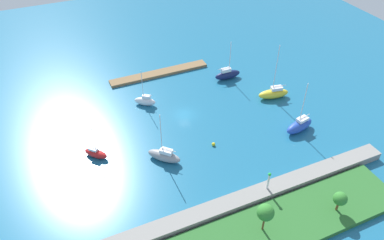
{
  "coord_description": "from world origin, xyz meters",
  "views": [
    {
      "loc": [
        24.83,
        60.3,
        50.56
      ],
      "look_at": [
        0.0,
        4.22,
        1.5
      ],
      "focal_mm": 34.62,
      "sensor_mm": 36.0,
      "label": 1
    }
  ],
  "objects_px": {
    "sailboat_white_far_south": "(145,101)",
    "sailboat_gray_off_beacon": "(164,156)",
    "sailboat_blue_east_end": "(299,125)",
    "sailboat_yellow_by_breakwater": "(274,93)",
    "park_tree_midwest": "(340,199)",
    "harbor_beacon": "(269,180)",
    "mooring_buoy_yellow": "(213,144)",
    "sailboat_red_mid_basin": "(96,153)",
    "pier_dock": "(159,73)",
    "park_tree_mideast": "(266,213)",
    "sailboat_navy_far_north": "(227,74)"
  },
  "relations": [
    {
      "from": "sailboat_red_mid_basin",
      "to": "mooring_buoy_yellow",
      "type": "xyz_separation_m",
      "value": [
        -22.29,
        6.38,
        -0.55
      ]
    },
    {
      "from": "park_tree_midwest",
      "to": "park_tree_mideast",
      "type": "height_order",
      "value": "park_tree_mideast"
    },
    {
      "from": "sailboat_white_far_south",
      "to": "sailboat_gray_off_beacon",
      "type": "bearing_deg",
      "value": 118.76
    },
    {
      "from": "pier_dock",
      "to": "mooring_buoy_yellow",
      "type": "xyz_separation_m",
      "value": [
        -0.68,
        30.0,
        0.01
      ]
    },
    {
      "from": "harbor_beacon",
      "to": "park_tree_midwest",
      "type": "relative_size",
      "value": 0.97
    },
    {
      "from": "sailboat_white_far_south",
      "to": "sailboat_blue_east_end",
      "type": "bearing_deg",
      "value": 176.6
    },
    {
      "from": "harbor_beacon",
      "to": "sailboat_blue_east_end",
      "type": "relative_size",
      "value": 0.31
    },
    {
      "from": "park_tree_mideast",
      "to": "mooring_buoy_yellow",
      "type": "height_order",
      "value": "park_tree_mideast"
    },
    {
      "from": "park_tree_midwest",
      "to": "sailboat_white_far_south",
      "type": "height_order",
      "value": "sailboat_white_far_south"
    },
    {
      "from": "park_tree_midwest",
      "to": "sailboat_blue_east_end",
      "type": "distance_m",
      "value": 21.48
    },
    {
      "from": "sailboat_blue_east_end",
      "to": "sailboat_navy_far_north",
      "type": "height_order",
      "value": "sailboat_blue_east_end"
    },
    {
      "from": "sailboat_yellow_by_breakwater",
      "to": "pier_dock",
      "type": "bearing_deg",
      "value": -33.72
    },
    {
      "from": "pier_dock",
      "to": "sailboat_blue_east_end",
      "type": "xyz_separation_m",
      "value": [
        -19.24,
        33.04,
        0.99
      ]
    },
    {
      "from": "sailboat_yellow_by_breakwater",
      "to": "sailboat_gray_off_beacon",
      "type": "distance_m",
      "value": 32.18
    },
    {
      "from": "park_tree_midwest",
      "to": "sailboat_white_far_south",
      "type": "bearing_deg",
      "value": -65.23
    },
    {
      "from": "sailboat_navy_far_north",
      "to": "sailboat_white_far_south",
      "type": "height_order",
      "value": "sailboat_navy_far_north"
    },
    {
      "from": "sailboat_gray_off_beacon",
      "to": "park_tree_mideast",
      "type": "bearing_deg",
      "value": 157.03
    },
    {
      "from": "park_tree_midwest",
      "to": "sailboat_gray_off_beacon",
      "type": "xyz_separation_m",
      "value": [
        21.56,
        -23.17,
        -2.44
      ]
    },
    {
      "from": "pier_dock",
      "to": "park_tree_mideast",
      "type": "bearing_deg",
      "value": 88.42
    },
    {
      "from": "pier_dock",
      "to": "sailboat_red_mid_basin",
      "type": "distance_m",
      "value": 32.02
    },
    {
      "from": "park_tree_midwest",
      "to": "mooring_buoy_yellow",
      "type": "distance_m",
      "value": 25.79
    },
    {
      "from": "sailboat_red_mid_basin",
      "to": "sailboat_blue_east_end",
      "type": "xyz_separation_m",
      "value": [
        -40.84,
        9.42,
        0.42
      ]
    },
    {
      "from": "sailboat_white_far_south",
      "to": "park_tree_mideast",
      "type": "bearing_deg",
      "value": 134.39
    },
    {
      "from": "sailboat_yellow_by_breakwater",
      "to": "harbor_beacon",
      "type": "bearing_deg",
      "value": 64.91
    },
    {
      "from": "sailboat_gray_off_beacon",
      "to": "mooring_buoy_yellow",
      "type": "relative_size",
      "value": 15.34
    },
    {
      "from": "pier_dock",
      "to": "park_tree_mideast",
      "type": "relative_size",
      "value": 4.7
    },
    {
      "from": "sailboat_yellow_by_breakwater",
      "to": "sailboat_white_far_south",
      "type": "distance_m",
      "value": 30.09
    },
    {
      "from": "sailboat_navy_far_north",
      "to": "mooring_buoy_yellow",
      "type": "height_order",
      "value": "sailboat_navy_far_north"
    },
    {
      "from": "sailboat_red_mid_basin",
      "to": "pier_dock",
      "type": "bearing_deg",
      "value": 93.46
    },
    {
      "from": "sailboat_blue_east_end",
      "to": "mooring_buoy_yellow",
      "type": "bearing_deg",
      "value": -20.25
    },
    {
      "from": "park_tree_midwest",
      "to": "mooring_buoy_yellow",
      "type": "relative_size",
      "value": 5.42
    },
    {
      "from": "park_tree_midwest",
      "to": "sailboat_yellow_by_breakwater",
      "type": "height_order",
      "value": "sailboat_yellow_by_breakwater"
    },
    {
      "from": "harbor_beacon",
      "to": "park_tree_midwest",
      "type": "xyz_separation_m",
      "value": [
        -8.26,
        8.1,
        -0.06
      ]
    },
    {
      "from": "sailboat_blue_east_end",
      "to": "sailboat_yellow_by_breakwater",
      "type": "bearing_deg",
      "value": -109.34
    },
    {
      "from": "pier_dock",
      "to": "park_tree_midwest",
      "type": "bearing_deg",
      "value": 102.51
    },
    {
      "from": "park_tree_mideast",
      "to": "sailboat_navy_far_north",
      "type": "relative_size",
      "value": 0.54
    },
    {
      "from": "harbor_beacon",
      "to": "sailboat_red_mid_basin",
      "type": "bearing_deg",
      "value": -40.34
    },
    {
      "from": "park_tree_mideast",
      "to": "sailboat_white_far_south",
      "type": "distance_m",
      "value": 40.75
    },
    {
      "from": "sailboat_yellow_by_breakwater",
      "to": "sailboat_blue_east_end",
      "type": "height_order",
      "value": "sailboat_yellow_by_breakwater"
    },
    {
      "from": "harbor_beacon",
      "to": "park_tree_midwest",
      "type": "bearing_deg",
      "value": 135.57
    },
    {
      "from": "sailboat_gray_off_beacon",
      "to": "mooring_buoy_yellow",
      "type": "distance_m",
      "value": 10.51
    },
    {
      "from": "sailboat_blue_east_end",
      "to": "sailboat_navy_far_north",
      "type": "distance_m",
      "value": 24.47
    },
    {
      "from": "mooring_buoy_yellow",
      "to": "sailboat_red_mid_basin",
      "type": "bearing_deg",
      "value": -15.97
    },
    {
      "from": "sailboat_navy_far_north",
      "to": "sailboat_gray_off_beacon",
      "type": "bearing_deg",
      "value": -138.46
    },
    {
      "from": "sailboat_white_far_south",
      "to": "mooring_buoy_yellow",
      "type": "bearing_deg",
      "value": 149.36
    },
    {
      "from": "harbor_beacon",
      "to": "sailboat_navy_far_north",
      "type": "distance_m",
      "value": 37.92
    },
    {
      "from": "pier_dock",
      "to": "park_tree_mideast",
      "type": "xyz_separation_m",
      "value": [
        1.42,
        51.35,
        4.71
      ]
    },
    {
      "from": "park_tree_mideast",
      "to": "sailboat_navy_far_north",
      "type": "bearing_deg",
      "value": -111.26
    },
    {
      "from": "park_tree_midwest",
      "to": "pier_dock",
      "type": "bearing_deg",
      "value": -77.49
    },
    {
      "from": "park_tree_mideast",
      "to": "sailboat_red_mid_basin",
      "type": "bearing_deg",
      "value": -53.94
    }
  ]
}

